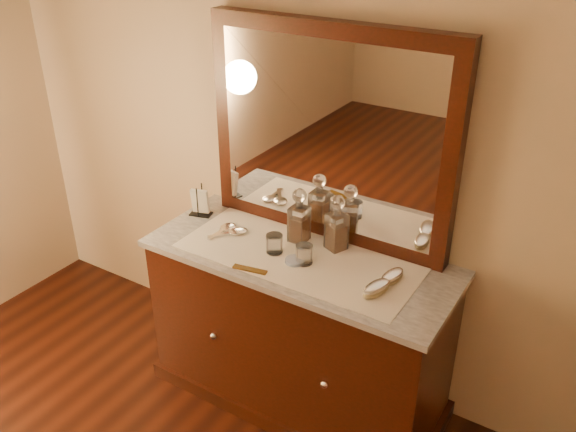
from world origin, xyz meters
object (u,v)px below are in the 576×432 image
object	(u,v)px
hand_mirror_outer	(226,228)
brush_near	(376,288)
pin_dish	(295,261)
napkin_rack	(200,203)
decanter_left	(299,221)
brush_far	(392,277)
comb	(250,269)
mirror_frame	(329,136)
decanter_right	(337,228)
hand_mirror_inner	(234,232)
dresser_cabinet	(299,332)

from	to	relation	value
hand_mirror_outer	brush_near	bearing A→B (deg)	-6.23
pin_dish	napkin_rack	xyz separation A→B (m)	(-0.65, 0.14, 0.05)
decanter_left	brush_far	size ratio (longest dim) A/B	1.77
brush_near	brush_far	world-z (taller)	brush_near
comb	mirror_frame	bearing A→B (deg)	65.32
decanter_right	hand_mirror_inner	xyz separation A→B (m)	(-0.48, -0.14, -0.10)
mirror_frame	brush_near	size ratio (longest dim) A/B	7.14
comb	decanter_left	xyz separation A→B (m)	(0.05, 0.33, 0.10)
mirror_frame	hand_mirror_inner	world-z (taller)	mirror_frame
pin_dish	decanter_left	world-z (taller)	decanter_left
mirror_frame	napkin_rack	world-z (taller)	mirror_frame
mirror_frame	hand_mirror_inner	distance (m)	0.66
hand_mirror_outer	decanter_left	bearing A→B (deg)	16.32
mirror_frame	decanter_right	world-z (taller)	mirror_frame
dresser_cabinet	hand_mirror_outer	world-z (taller)	hand_mirror_outer
decanter_right	decanter_left	bearing A→B (deg)	-170.68
comb	decanter_left	bearing A→B (deg)	71.26
pin_dish	brush_near	size ratio (longest dim) A/B	0.52
comb	dresser_cabinet	bearing A→B (deg)	51.59
dresser_cabinet	pin_dish	world-z (taller)	pin_dish
dresser_cabinet	brush_near	size ratio (longest dim) A/B	8.33
brush_far	hand_mirror_outer	size ratio (longest dim) A/B	0.82
dresser_cabinet	napkin_rack	bearing A→B (deg)	173.49
decanter_right	napkin_rack	bearing A→B (deg)	-174.78
pin_dish	decanter_left	bearing A→B (deg)	115.45
decanter_right	dresser_cabinet	bearing A→B (deg)	-128.47
decanter_left	pin_dish	bearing A→B (deg)	-64.55
pin_dish	decanter_right	size ratio (longest dim) A/B	0.32
comb	brush_near	world-z (taller)	brush_near
dresser_cabinet	pin_dish	distance (m)	0.46
decanter_right	brush_far	size ratio (longest dim) A/B	1.77
pin_dish	napkin_rack	distance (m)	0.66
hand_mirror_outer	pin_dish	bearing A→B (deg)	-9.37
brush_far	dresser_cabinet	bearing A→B (deg)	-176.30
brush_far	hand_mirror_inner	distance (m)	0.81
comb	brush_far	world-z (taller)	brush_far
napkin_rack	decanter_left	xyz separation A→B (m)	(0.56, 0.04, 0.04)
brush_near	hand_mirror_inner	distance (m)	0.79
hand_mirror_inner	brush_near	bearing A→B (deg)	-6.22
pin_dish	dresser_cabinet	bearing A→B (deg)	101.71
pin_dish	hand_mirror_outer	distance (m)	0.44
brush_near	pin_dish	bearing A→B (deg)	177.21
brush_near	hand_mirror_outer	bearing A→B (deg)	173.77
brush_far	comb	bearing A→B (deg)	-155.65
brush_near	brush_far	distance (m)	0.12
mirror_frame	napkin_rack	distance (m)	0.79
decanter_left	hand_mirror_inner	world-z (taller)	decanter_left
decanter_left	dresser_cabinet	bearing A→B (deg)	-57.61
dresser_cabinet	brush_far	bearing A→B (deg)	3.70
comb	decanter_right	size ratio (longest dim) A/B	0.58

